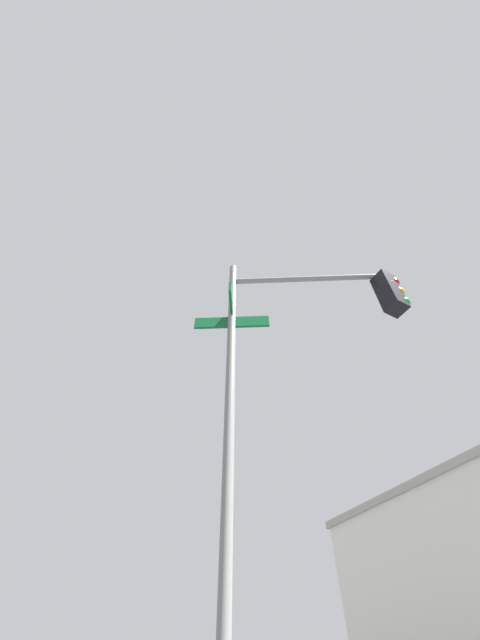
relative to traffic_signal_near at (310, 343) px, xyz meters
name	(u,v)px	position (x,y,z in m)	size (l,w,h in m)	color
traffic_signal_near	(310,343)	(0.00, 0.00, 0.00)	(1.88, 2.82, 6.39)	slate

